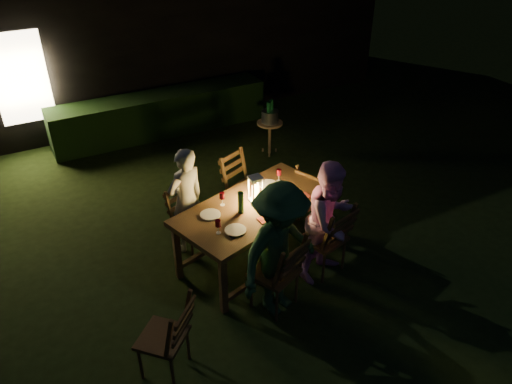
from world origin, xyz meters
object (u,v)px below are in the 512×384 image
dining_table (256,210)px  lantern (256,191)px  chair_spare (166,349)px  person_opp_right (330,221)px  bottle_bucket_a (269,115)px  chair_near_left (276,284)px  chair_near_right (324,249)px  person_house_side (186,200)px  bottle_table (241,203)px  bottle_bucket_b (271,112)px  ice_bucket (270,116)px  chair_end (316,203)px  chair_far_left (191,231)px  side_table (270,126)px  chair_far_right (245,200)px  person_opp_left (280,251)px

dining_table → lantern: (0.03, 0.06, 0.24)m
dining_table → chair_spare: (-1.64, -1.13, -0.47)m
person_opp_right → bottle_bucket_a: person_opp_right is taller
chair_near_left → chair_near_right: (0.86, 0.26, 0.00)m
person_house_side → bottle_table: size_ratio=5.32×
chair_near_left → bottle_bucket_b: bearing=38.0°
bottle_table → chair_spare: bearing=-142.8°
lantern → bottle_bucket_b: (1.68, 2.51, -0.23)m
chair_near_right → lantern: 1.14m
lantern → ice_bucket: lantern is taller
chair_end → bottle_bucket_b: size_ratio=3.09×
chair_near_right → chair_far_left: 1.79m
side_table → bottle_bucket_a: 0.24m
chair_far_right → chair_end: 1.03m
side_table → person_house_side: bearing=-141.2°
person_opp_left → ice_bucket: person_opp_left is taller
chair_end → lantern: lantern is taller
chair_far_left → chair_end: 1.85m
chair_end → bottle_bucket_a: 2.24m
dining_table → person_opp_left: size_ratio=1.35×
dining_table → chair_spare: size_ratio=2.25×
bottle_bucket_a → chair_end: bearing=-101.5°
chair_far_left → bottle_table: size_ratio=3.37×
chair_near_left → chair_near_right: bearing=-6.2°
chair_near_right → bottle_bucket_a: 3.28m
chair_spare → lantern: bearing=-8.3°
person_house_side → chair_far_left: bearing=87.6°
chair_far_left → chair_spare: (-0.98, -1.74, 0.02)m
person_house_side → bottle_table: (0.43, -0.73, 0.25)m
chair_near_left → side_table: 3.89m
chair_near_left → person_house_side: 1.65m
ice_bucket → bottle_bucket_a: (-0.05, -0.04, 0.05)m
chair_near_left → lantern: bearing=52.6°
chair_far_right → person_opp_right: person_opp_right is taller
dining_table → bottle_table: (-0.24, -0.07, 0.22)m
chair_far_right → bottle_bucket_a: chair_far_right is taller
dining_table → person_house_side: size_ratio=1.52×
person_opp_left → ice_bucket: 3.92m
chair_far_right → chair_end: (0.87, -0.55, -0.02)m
chair_near_right → bottle_bucket_a: size_ratio=3.35×
chair_near_right → chair_far_left: bearing=122.3°
chair_end → person_opp_left: bearing=-69.6°
person_house_side → chair_far_right: bearing=177.2°
chair_far_left → bottle_table: (0.41, -0.68, 0.71)m
bottle_bucket_a → lantern: bearing=-123.0°
chair_far_left → person_opp_left: size_ratio=0.56×
chair_near_left → person_house_side: person_house_side is taller
ice_bucket → chair_far_left: bearing=-140.3°
person_house_side → dining_table: bearing=118.8°
chair_far_left → chair_spare: chair_spare is taller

